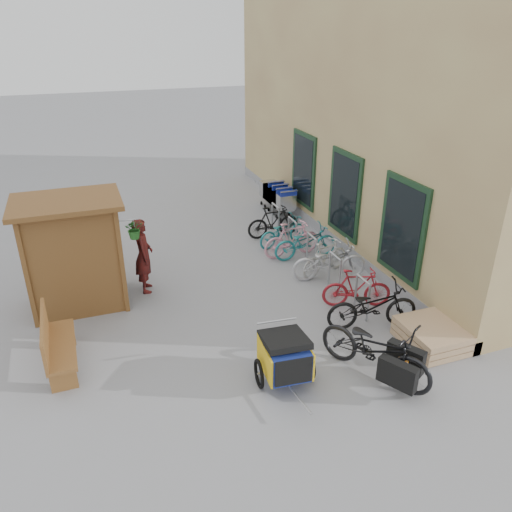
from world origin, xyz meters
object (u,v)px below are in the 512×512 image
object	(u,v)px
bike_0	(372,306)
child_trailer	(285,355)
bike_3	(325,257)
bike_5	(292,239)
cargo_bike	(377,350)
person_kiosk	(143,255)
bench	(55,343)
shopping_carts	(277,195)
bike_2	(329,261)
bike_7	(273,222)
bike_4	(305,242)
pallet_stack	(431,335)
kiosk	(68,240)
bike_6	(283,231)
bike_1	(357,288)

from	to	relation	value
bike_0	child_trailer	bearing A→B (deg)	124.05
child_trailer	bike_3	bearing A→B (deg)	58.64
bike_5	child_trailer	bearing A→B (deg)	151.28
cargo_bike	person_kiosk	bearing A→B (deg)	97.17
bench	shopping_carts	bearing A→B (deg)	41.54
bike_0	bike_2	world-z (taller)	bike_0
child_trailer	bike_7	distance (m)	6.35
bike_3	bike_4	world-z (taller)	bike_4
bench	bike_4	bearing A→B (deg)	22.80
bench	bike_2	distance (m)	6.26
pallet_stack	bike_7	bearing A→B (deg)	98.33
cargo_bike	bike_2	bearing A→B (deg)	46.31
bench	shopping_carts	xyz separation A→B (m)	(6.68, 6.12, 0.06)
bench	person_kiosk	size ratio (longest dim) A/B	0.94
kiosk	cargo_bike	world-z (taller)	kiosk
shopping_carts	child_trailer	xyz separation A→B (m)	(-3.04, -7.82, -0.05)
child_trailer	cargo_bike	world-z (taller)	cargo_bike
pallet_stack	bike_0	bearing A→B (deg)	128.65
kiosk	bike_5	distance (m)	5.54
pallet_stack	bench	size ratio (longest dim) A/B	0.73
kiosk	bench	world-z (taller)	kiosk
kiosk	bike_2	bearing A→B (deg)	-7.88
bench	child_trailer	world-z (taller)	bench
bike_4	bike_6	xyz separation A→B (m)	(-0.23, 0.97, -0.04)
bike_1	bike_7	bearing A→B (deg)	22.47
bike_4	bike_0	bearing A→B (deg)	179.44
child_trailer	cargo_bike	bearing A→B (deg)	-9.86
person_kiosk	bike_1	bearing A→B (deg)	-112.01
bike_2	bike_7	xyz separation A→B (m)	(-0.29, 2.86, -0.01)
pallet_stack	bike_6	world-z (taller)	bike_6
pallet_stack	shopping_carts	world-z (taller)	shopping_carts
child_trailer	bike_6	distance (m)	5.78
bike_0	bike_7	world-z (taller)	bike_0
bench	bike_7	bearing A→B (deg)	35.34
person_kiosk	bike_2	world-z (taller)	person_kiosk
shopping_carts	bike_6	distance (m)	2.62
bike_3	person_kiosk	bearing A→B (deg)	62.08
shopping_carts	bike_4	size ratio (longest dim) A/B	1.11
bike_7	bench	bearing A→B (deg)	126.95
shopping_carts	person_kiosk	bearing A→B (deg)	-141.78
bike_0	bike_5	size ratio (longest dim) A/B	1.17
kiosk	bike_1	bearing A→B (deg)	-20.56
bike_2	bike_6	world-z (taller)	bike_2
pallet_stack	bike_6	bearing A→B (deg)	98.95
cargo_bike	pallet_stack	bearing A→B (deg)	-13.11
pallet_stack	bike_1	xyz separation A→B (m)	(-0.62, 1.75, 0.23)
shopping_carts	bike_2	size ratio (longest dim) A/B	1.06
person_kiosk	bike_0	world-z (taller)	person_kiosk
cargo_bike	person_kiosk	xyz separation A→B (m)	(-3.26, 4.47, 0.32)
person_kiosk	bike_1	world-z (taller)	person_kiosk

